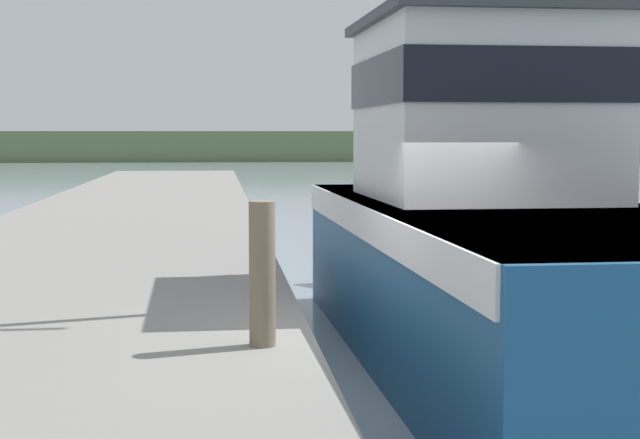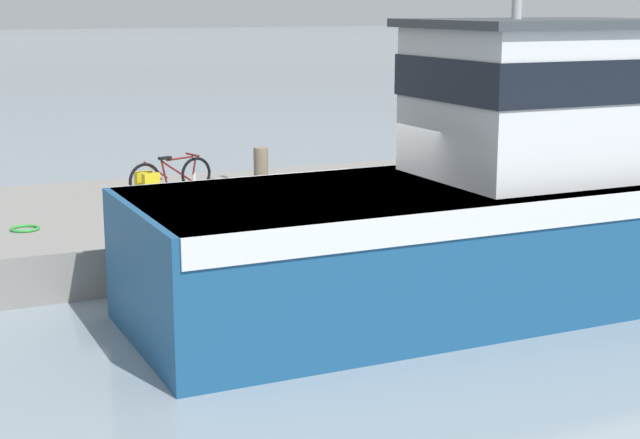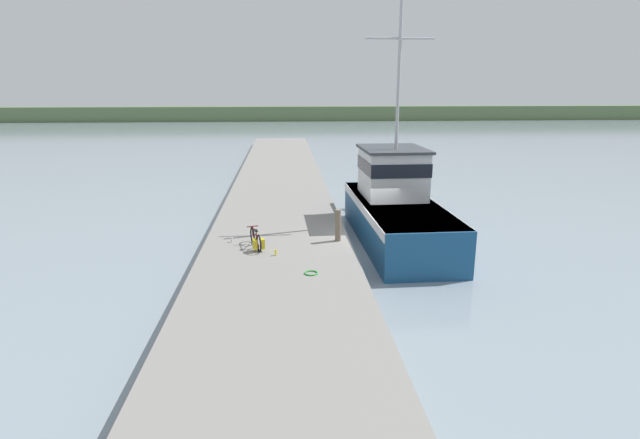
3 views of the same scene
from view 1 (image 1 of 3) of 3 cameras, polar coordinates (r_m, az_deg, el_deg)
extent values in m
plane|color=#84939E|center=(9.46, 6.01, -10.91)|extent=(320.00, 320.00, 0.00)
cube|color=#567047|center=(96.49, 13.28, 4.20)|extent=(180.00, 5.00, 2.78)
cube|color=navy|center=(11.09, 10.91, -3.84)|extent=(3.44, 9.60, 1.80)
cone|color=navy|center=(16.48, 4.77, -0.88)|extent=(1.75, 1.76, 1.71)
cube|color=silver|center=(11.00, 10.98, -0.13)|extent=(3.50, 9.41, 0.36)
cube|color=silver|center=(12.10, 9.29, 6.16)|extent=(2.65, 3.31, 2.09)
cube|color=black|center=(12.11, 9.31, 7.89)|extent=(2.70, 3.37, 0.59)
cube|color=#3D4247|center=(12.17, 9.36, 11.37)|extent=(2.86, 3.57, 0.12)
cylinder|color=#756651|center=(8.53, -3.38, -3.18)|extent=(0.23, 0.23, 1.27)
camera|label=2|loc=(15.15, 72.40, 7.70)|focal=55.00mm
camera|label=3|loc=(11.21, -176.93, 16.26)|focal=28.00mm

